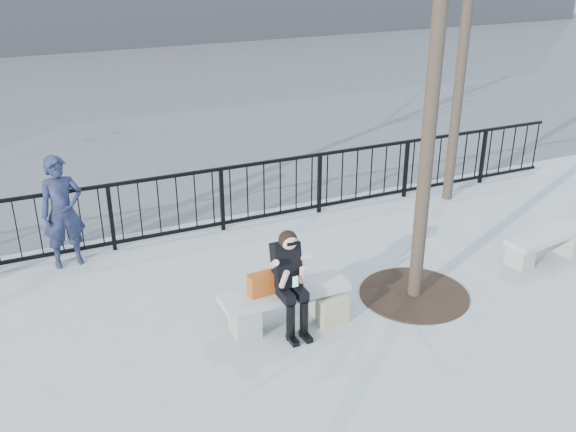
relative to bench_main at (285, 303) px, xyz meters
name	(u,v)px	position (x,y,z in m)	size (l,w,h in m)	color
ground	(285,323)	(0.00, 0.00, -0.30)	(120.00, 120.00, 0.00)	gray
street_surface	(96,87)	(0.00, 15.00, -0.30)	(60.00, 23.00, 0.01)	#474747
railing	(210,201)	(0.00, 3.00, 0.25)	(14.00, 0.06, 1.10)	black
tree_grate	(414,294)	(1.90, -0.10, -0.29)	(1.50, 1.50, 0.02)	black
bench_main	(285,303)	(0.00, 0.00, 0.00)	(1.65, 0.46, 0.49)	gray
bench_second	(546,244)	(4.31, -0.04, -0.03)	(1.47, 0.41, 0.44)	gray
seated_woman	(291,283)	(0.00, -0.16, 0.37)	(0.50, 0.64, 1.34)	black
handbag	(262,284)	(-0.30, 0.02, 0.33)	(0.34, 0.16, 0.28)	#9E4213
shopping_bag	(334,312)	(0.54, -0.29, -0.12)	(0.39, 0.14, 0.37)	#C5BA8B
standing_man	(63,212)	(-2.30, 2.80, 0.55)	(0.62, 0.41, 1.70)	black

